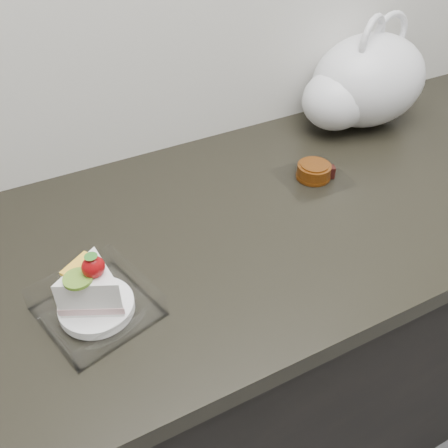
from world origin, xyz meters
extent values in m
cube|color=black|center=(0.00, 1.69, 0.43)|extent=(2.00, 0.60, 0.86)
cube|color=black|center=(0.00, 1.69, 0.88)|extent=(2.04, 0.64, 0.04)
cube|color=white|center=(-0.38, 1.59, 0.90)|extent=(0.20, 0.20, 0.00)
cylinder|color=white|center=(-0.38, 1.59, 0.91)|extent=(0.12, 0.12, 0.02)
ellipsoid|color=#AA0B0F|center=(-0.38, 1.58, 1.00)|extent=(0.03, 0.03, 0.04)
cone|color=#2D7223|center=(-0.38, 1.58, 1.02)|extent=(0.02, 0.02, 0.01)
cylinder|color=#7BA830|center=(-0.40, 1.58, 0.99)|extent=(0.04, 0.04, 0.01)
cube|color=yellow|center=(-0.39, 1.61, 0.99)|extent=(0.06, 0.05, 0.01)
cube|color=white|center=(0.13, 1.74, 0.90)|extent=(0.15, 0.14, 0.00)
cylinder|color=#5C340B|center=(0.13, 1.74, 0.92)|extent=(0.08, 0.08, 0.03)
cylinder|color=#5C340B|center=(0.13, 1.74, 0.90)|extent=(0.08, 0.08, 0.01)
cylinder|color=#5C340B|center=(0.13, 1.74, 0.93)|extent=(0.07, 0.07, 0.00)
cube|color=black|center=(0.17, 1.73, 0.91)|extent=(0.02, 0.02, 0.03)
ellipsoid|color=silver|center=(0.39, 1.89, 1.01)|extent=(0.34, 0.30, 0.22)
ellipsoid|color=silver|center=(0.29, 1.88, 0.99)|extent=(0.21, 0.19, 0.14)
torus|color=silver|center=(0.37, 1.89, 1.11)|extent=(0.11, 0.07, 0.12)
torus|color=silver|center=(0.44, 1.91, 1.10)|extent=(0.11, 0.02, 0.11)
camera|label=1|loc=(-0.44, 1.05, 1.52)|focal=40.00mm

